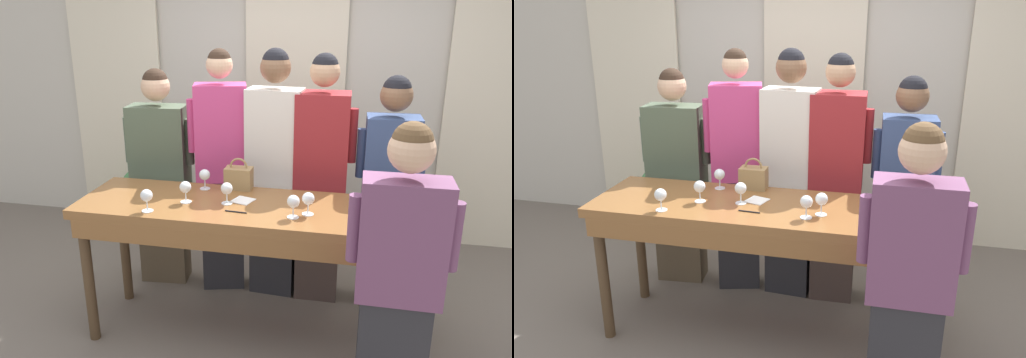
% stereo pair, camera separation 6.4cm
% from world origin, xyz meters
% --- Properties ---
extents(ground_plane, '(18.00, 18.00, 0.00)m').
position_xyz_m(ground_plane, '(0.00, 0.00, 0.00)').
color(ground_plane, '#70665B').
extents(wall_back, '(12.00, 0.06, 2.80)m').
position_xyz_m(wall_back, '(0.00, 1.87, 1.40)').
color(wall_back, beige).
rests_on(wall_back, ground_plane).
extents(curtain_panel_left, '(0.92, 0.03, 2.69)m').
position_xyz_m(curtain_panel_left, '(-1.80, 1.81, 1.34)').
color(curtain_panel_left, '#EFE5C6').
rests_on(curtain_panel_left, ground_plane).
extents(curtain_panel_center, '(0.92, 0.03, 2.69)m').
position_xyz_m(curtain_panel_center, '(0.00, 1.81, 1.34)').
color(curtain_panel_center, '#EFE5C6').
rests_on(curtain_panel_center, ground_plane).
extents(curtain_panel_right, '(0.92, 0.03, 2.69)m').
position_xyz_m(curtain_panel_right, '(1.80, 1.81, 1.34)').
color(curtain_panel_right, '#EFE5C6').
rests_on(curtain_panel_right, ground_plane).
extents(tasting_bar, '(2.25, 0.67, 0.96)m').
position_xyz_m(tasting_bar, '(0.00, -0.02, 0.85)').
color(tasting_bar, brown).
rests_on(tasting_bar, ground_plane).
extents(wine_bottle, '(0.07, 0.07, 0.32)m').
position_xyz_m(wine_bottle, '(0.89, -0.21, 1.08)').
color(wine_bottle, black).
rests_on(wine_bottle, tasting_bar).
extents(handbag, '(0.18, 0.12, 0.22)m').
position_xyz_m(handbag, '(-0.17, 0.28, 1.04)').
color(handbag, '#997A4C').
rests_on(handbag, tasting_bar).
extents(wine_glass_front_left, '(0.08, 0.08, 0.14)m').
position_xyz_m(wine_glass_front_left, '(-0.61, -0.23, 1.05)').
color(wine_glass_front_left, white).
rests_on(wine_glass_front_left, tasting_bar).
extents(wine_glass_front_mid, '(0.08, 0.08, 0.14)m').
position_xyz_m(wine_glass_front_mid, '(-0.17, -0.01, 1.05)').
color(wine_glass_front_mid, white).
rests_on(wine_glass_front_mid, tasting_bar).
extents(wine_glass_front_right, '(0.08, 0.08, 0.14)m').
position_xyz_m(wine_glass_front_right, '(-0.39, 0.23, 1.05)').
color(wine_glass_front_right, white).
rests_on(wine_glass_front_right, tasting_bar).
extents(wine_glass_center_left, '(0.08, 0.08, 0.14)m').
position_xyz_m(wine_glass_center_left, '(0.82, 0.20, 1.05)').
color(wine_glass_center_left, white).
rests_on(wine_glass_center_left, tasting_bar).
extents(wine_glass_center_mid, '(0.08, 0.08, 0.14)m').
position_xyz_m(wine_glass_center_mid, '(0.35, -0.08, 1.05)').
color(wine_glass_center_mid, white).
rests_on(wine_glass_center_mid, tasting_bar).
extents(wine_glass_center_right, '(0.08, 0.08, 0.14)m').
position_xyz_m(wine_glass_center_right, '(-0.43, -0.04, 1.05)').
color(wine_glass_center_right, white).
rests_on(wine_glass_center_right, tasting_bar).
extents(wine_glass_back_left, '(0.08, 0.08, 0.14)m').
position_xyz_m(wine_glass_back_left, '(0.27, -0.15, 1.05)').
color(wine_glass_back_left, white).
rests_on(wine_glass_back_left, tasting_bar).
extents(napkin, '(0.16, 0.16, 0.00)m').
position_xyz_m(napkin, '(-0.08, 0.06, 0.96)').
color(napkin, white).
rests_on(napkin, tasting_bar).
extents(pen, '(0.14, 0.02, 0.01)m').
position_xyz_m(pen, '(-0.08, -0.14, 0.96)').
color(pen, black).
rests_on(pen, tasting_bar).
extents(guest_olive_jacket, '(0.55, 0.28, 1.72)m').
position_xyz_m(guest_olive_jacket, '(-0.88, 0.62, 0.88)').
color(guest_olive_jacket, brown).
rests_on(guest_olive_jacket, ground_plane).
extents(guest_pink_top, '(0.49, 0.33, 1.87)m').
position_xyz_m(guest_pink_top, '(-0.38, 0.62, 0.96)').
color(guest_pink_top, '#28282D').
rests_on(guest_pink_top, ground_plane).
extents(guest_cream_sweater, '(0.51, 0.26, 1.88)m').
position_xyz_m(guest_cream_sweater, '(0.02, 0.62, 0.98)').
color(guest_cream_sweater, '#28282D').
rests_on(guest_cream_sweater, ground_plane).
extents(guest_striped_shirt, '(0.49, 0.28, 1.85)m').
position_xyz_m(guest_striped_shirt, '(0.36, 0.62, 0.95)').
color(guest_striped_shirt, '#473833').
rests_on(guest_striped_shirt, ground_plane).
extents(guest_navy_coat, '(0.48, 0.26, 1.71)m').
position_xyz_m(guest_navy_coat, '(0.85, 0.62, 0.89)').
color(guest_navy_coat, brown).
rests_on(guest_navy_coat, ground_plane).
extents(host_pouring, '(0.52, 0.21, 1.66)m').
position_xyz_m(host_pouring, '(0.85, -0.61, 0.87)').
color(host_pouring, '#28282D').
rests_on(host_pouring, ground_plane).
extents(potted_plant, '(0.28, 0.28, 0.60)m').
position_xyz_m(potted_plant, '(-1.57, 1.54, 0.31)').
color(potted_plant, '#935B3D').
rests_on(potted_plant, ground_plane).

